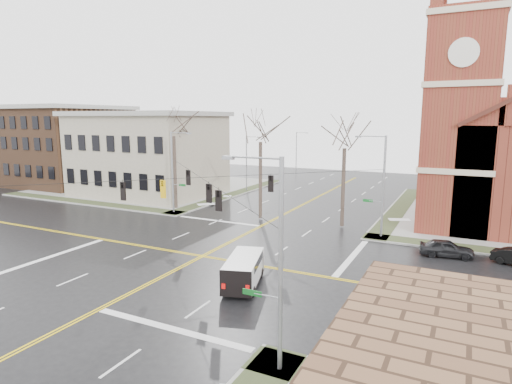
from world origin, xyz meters
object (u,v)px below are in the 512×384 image
at_px(streetlight_north_b, 297,152).
at_px(tree_nw_far, 174,131).
at_px(signal_pole_se, 277,259).
at_px(cargo_van, 244,268).
at_px(streetlight_north_a, 247,161).
at_px(tree_ne, 345,143).
at_px(parked_car_a, 446,248).
at_px(tree_nw_near, 260,137).
at_px(signal_pole_nw, 174,170).
at_px(signal_pole_ne, 382,183).

height_order(streetlight_north_b, tree_nw_far, tree_nw_far).
height_order(signal_pole_se, streetlight_north_b, signal_pole_se).
distance_m(cargo_van, tree_nw_far, 26.23).
bearing_deg(tree_nw_far, streetlight_north_a, 82.43).
bearing_deg(streetlight_north_a, tree_ne, -38.64).
distance_m(cargo_van, tree_ne, 18.76).
distance_m(signal_pole_se, streetlight_north_b, 63.43).
height_order(streetlight_north_a, streetlight_north_b, same).
relative_size(streetlight_north_b, cargo_van, 1.52).
distance_m(parked_car_a, tree_nw_near, 20.59).
relative_size(streetlight_north_b, parked_car_a, 2.02).
height_order(streetlight_north_b, parked_car_a, streetlight_north_b).
relative_size(streetlight_north_a, cargo_van, 1.52).
height_order(signal_pole_nw, tree_nw_far, tree_nw_far).
xyz_separation_m(streetlight_north_b, parked_car_a, (27.67, -39.65, -3.79)).
height_order(signal_pole_nw, signal_pole_se, same).
height_order(parked_car_a, tree_nw_far, tree_nw_far).
bearing_deg(streetlight_north_a, tree_nw_near, -57.96).
bearing_deg(tree_nw_far, parked_car_a, -9.74).
bearing_deg(signal_pole_nw, streetlight_north_a, 87.68).
relative_size(streetlight_north_a, tree_ne, 0.70).
distance_m(streetlight_north_b, tree_nw_near, 36.37).
bearing_deg(cargo_van, streetlight_north_b, 90.75).
height_order(signal_pole_se, streetlight_north_a, signal_pole_se).
xyz_separation_m(cargo_van, tree_nw_far, (-18.23, 17.06, 8.03)).
xyz_separation_m(streetlight_north_b, cargo_van, (16.29, -51.63, -3.36)).
distance_m(parked_car_a, tree_ne, 13.38).
relative_size(streetlight_north_b, tree_ne, 0.70).
bearing_deg(signal_pole_ne, tree_nw_far, 175.38).
xyz_separation_m(tree_nw_near, tree_ne, (8.68, 0.51, -0.45)).
relative_size(cargo_van, tree_ne, 0.46).
height_order(signal_pole_ne, streetlight_north_a, signal_pole_ne).
bearing_deg(tree_nw_near, signal_pole_se, -62.79).
distance_m(signal_pole_nw, streetlight_north_a, 16.52).
bearing_deg(tree_ne, signal_pole_nw, -173.55).
bearing_deg(signal_pole_ne, cargo_van, -110.59).
distance_m(signal_pole_ne, signal_pole_nw, 22.64).
distance_m(signal_pole_nw, signal_pole_se, 32.28).
distance_m(streetlight_north_a, parked_car_a, 34.15).
xyz_separation_m(streetlight_north_a, cargo_van, (16.29, -31.63, -3.36)).
height_order(streetlight_north_a, parked_car_a, streetlight_north_a).
bearing_deg(tree_nw_far, tree_nw_near, -1.66).
height_order(parked_car_a, tree_ne, tree_ne).
height_order(cargo_van, tree_nw_near, tree_nw_near).
bearing_deg(tree_nw_near, signal_pole_nw, -170.88).
relative_size(signal_pole_ne, tree_nw_near, 0.74).
bearing_deg(signal_pole_ne, signal_pole_se, -90.00).
height_order(signal_pole_ne, streetlight_north_b, signal_pole_ne).
xyz_separation_m(streetlight_north_b, tree_ne, (18.00, -34.39, 3.82)).
height_order(streetlight_north_b, tree_ne, tree_ne).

